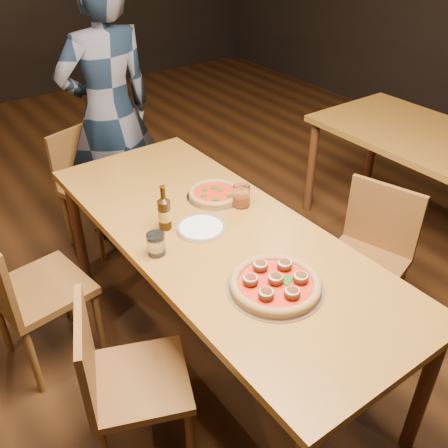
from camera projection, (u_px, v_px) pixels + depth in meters
ground at (219, 348)px, 2.66m from camera, size 9.00×9.00×0.00m
table_main at (218, 245)px, 2.28m from camera, size 0.80×2.00×0.75m
chair_main_nw at (139, 380)px, 1.98m from camera, size 0.50×0.50×0.82m
chair_main_sw at (41, 288)px, 2.40m from camera, size 0.46×0.46×0.88m
chair_main_e at (363, 264)px, 2.59m from camera, size 0.49×0.49×0.84m
chair_end at (98, 188)px, 3.26m from camera, size 0.48×0.48×0.82m
pizza_meatball at (275, 283)px, 1.91m from camera, size 0.38×0.38×0.07m
pizza_margherita at (215, 193)px, 2.49m from camera, size 0.28×0.28×0.04m
plate_stack at (201, 228)px, 2.25m from camera, size 0.21×0.21×0.02m
beer_bottle at (165, 214)px, 2.23m from camera, size 0.06×0.06×0.21m
water_glass at (156, 244)px, 2.08m from camera, size 0.08×0.08×0.10m
amber_glass at (241, 196)px, 2.41m from camera, size 0.08×0.08×0.10m
diner at (109, 113)px, 3.14m from camera, size 0.64×0.44×1.73m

